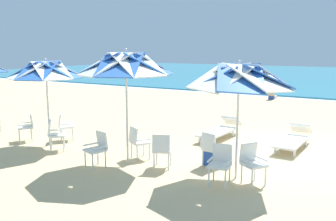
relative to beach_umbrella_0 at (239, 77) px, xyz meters
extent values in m
plane|color=#D3B784|center=(0.48, 2.54, -2.26)|extent=(80.00, 80.00, 0.00)
cube|color=white|center=(0.48, 14.09, -2.25)|extent=(80.00, 0.70, 0.01)
cylinder|color=silver|center=(0.00, 0.00, -1.20)|extent=(0.05, 0.05, 2.12)
cube|color=blue|center=(0.52, 0.22, 0.03)|extent=(1.33, 1.23, 0.55)
cube|color=white|center=(0.22, 0.52, 0.03)|extent=(1.24, 1.29, 0.55)
cube|color=blue|center=(-0.22, 0.52, 0.03)|extent=(1.23, 1.33, 0.55)
cube|color=white|center=(-0.52, 0.22, 0.03)|extent=(1.29, 1.24, 0.55)
cube|color=blue|center=(-0.52, -0.22, 0.03)|extent=(1.33, 1.23, 0.55)
cube|color=white|center=(-0.22, -0.52, 0.03)|extent=(1.24, 1.29, 0.55)
cube|color=blue|center=(0.22, -0.52, 0.03)|extent=(1.23, 1.33, 0.55)
cube|color=white|center=(0.52, -0.22, 0.03)|extent=(1.29, 1.24, 0.55)
sphere|color=silver|center=(0.00, 0.00, 0.33)|extent=(0.08, 0.08, 0.08)
cube|color=white|center=(0.45, -0.16, -1.82)|extent=(0.61, 0.61, 0.05)
cube|color=white|center=(0.29, -0.05, -1.59)|extent=(0.31, 0.40, 0.40)
cube|color=white|center=(0.56, 0.00, -1.71)|extent=(0.35, 0.25, 0.03)
cube|color=white|center=(0.34, -0.33, -1.71)|extent=(0.35, 0.25, 0.03)
cylinder|color=white|center=(0.70, -0.11, -2.05)|extent=(0.04, 0.04, 0.41)
cylinder|color=white|center=(0.50, -0.41, -2.05)|extent=(0.04, 0.04, 0.41)
cylinder|color=white|center=(0.40, 0.08, -2.05)|extent=(0.04, 0.04, 0.41)
cylinder|color=white|center=(0.21, -0.21, -2.05)|extent=(0.04, 0.04, 0.41)
cube|color=white|center=(-0.15, -0.59, -1.82)|extent=(0.49, 0.49, 0.05)
cube|color=white|center=(-0.17, -0.39, -1.59)|extent=(0.43, 0.15, 0.40)
cube|color=white|center=(0.05, -0.56, -1.71)|extent=(0.09, 0.40, 0.03)
cube|color=white|center=(-0.35, -0.61, -1.71)|extent=(0.09, 0.40, 0.03)
cylinder|color=white|center=(0.05, -0.74, -2.05)|extent=(0.04, 0.04, 0.41)
cylinder|color=white|center=(-0.30, -0.78, -2.05)|extent=(0.04, 0.04, 0.41)
cylinder|color=white|center=(0.00, -0.39, -2.05)|extent=(0.04, 0.04, 0.41)
cylinder|color=white|center=(-0.35, -0.43, -2.05)|extent=(0.04, 0.04, 0.41)
cube|color=white|center=(-0.78, 0.52, -1.82)|extent=(0.56, 0.56, 0.05)
cube|color=white|center=(-0.85, 0.33, -1.59)|extent=(0.43, 0.23, 0.40)
cube|color=white|center=(-0.97, 0.59, -1.71)|extent=(0.17, 0.39, 0.03)
cube|color=white|center=(-0.59, 0.46, -1.71)|extent=(0.17, 0.39, 0.03)
cylinder|color=white|center=(-0.89, 0.75, -2.05)|extent=(0.04, 0.04, 0.41)
cylinder|color=white|center=(-0.56, 0.63, -2.05)|extent=(0.04, 0.04, 0.41)
cylinder|color=white|center=(-1.01, 0.41, -2.05)|extent=(0.04, 0.04, 0.41)
cylinder|color=white|center=(-0.68, 0.30, -2.05)|extent=(0.04, 0.04, 0.41)
cylinder|color=silver|center=(-2.69, -0.41, -1.10)|extent=(0.05, 0.05, 2.32)
cube|color=blue|center=(-2.17, -0.19, 0.25)|extent=(1.31, 1.24, 0.54)
cube|color=white|center=(-2.48, 0.12, 0.25)|extent=(1.24, 1.30, 0.54)
cube|color=blue|center=(-2.91, 0.12, 0.25)|extent=(1.24, 1.31, 0.54)
cube|color=white|center=(-3.22, -0.19, 0.25)|extent=(1.30, 1.24, 0.54)
cube|color=blue|center=(-3.22, -0.62, 0.25)|extent=(1.31, 1.24, 0.54)
cube|color=white|center=(-2.91, -0.93, 0.25)|extent=(1.24, 1.30, 0.54)
cube|color=blue|center=(-2.48, -0.93, 0.25)|extent=(1.24, 1.31, 0.54)
cube|color=white|center=(-2.17, -0.62, 0.25)|extent=(1.30, 1.24, 0.54)
sphere|color=silver|center=(-2.69, -0.41, 0.57)|extent=(0.08, 0.08, 0.08)
cube|color=white|center=(-2.67, 0.12, -1.82)|extent=(0.60, 0.60, 0.05)
cube|color=white|center=(-2.77, -0.05, -1.59)|extent=(0.41, 0.29, 0.40)
cube|color=white|center=(-2.85, 0.22, -1.71)|extent=(0.23, 0.36, 0.03)
cube|color=white|center=(-2.50, 0.02, -1.71)|extent=(0.23, 0.36, 0.03)
cylinder|color=white|center=(-2.74, 0.36, -2.05)|extent=(0.04, 0.04, 0.41)
cylinder|color=white|center=(-2.43, 0.19, -2.05)|extent=(0.04, 0.04, 0.41)
cylinder|color=white|center=(-2.91, 0.06, -2.05)|extent=(0.04, 0.04, 0.41)
cylinder|color=white|center=(-2.61, -0.12, -2.05)|extent=(0.04, 0.04, 0.41)
cube|color=white|center=(-1.79, -0.21, -1.82)|extent=(0.57, 0.57, 0.05)
cube|color=white|center=(-1.72, -0.39, -1.59)|extent=(0.42, 0.24, 0.40)
cube|color=white|center=(-1.98, -0.28, -1.71)|extent=(0.19, 0.38, 0.03)
cube|color=white|center=(-1.61, -0.13, -1.71)|extent=(0.19, 0.38, 0.03)
cylinder|color=white|center=(-2.02, -0.11, -2.05)|extent=(0.04, 0.04, 0.41)
cylinder|color=white|center=(-1.69, 0.02, -2.05)|extent=(0.04, 0.04, 0.41)
cylinder|color=white|center=(-1.89, -0.44, -2.05)|extent=(0.04, 0.04, 0.41)
cylinder|color=white|center=(-1.56, -0.31, -2.05)|extent=(0.04, 0.04, 0.41)
cube|color=white|center=(-3.19, -1.05, -1.82)|extent=(0.55, 0.55, 0.05)
cube|color=white|center=(-3.13, -0.86, -1.59)|extent=(0.43, 0.22, 0.40)
cube|color=white|center=(-3.00, -1.11, -1.71)|extent=(0.16, 0.39, 0.03)
cube|color=white|center=(-3.38, -0.99, -1.71)|extent=(0.16, 0.39, 0.03)
cylinder|color=white|center=(-3.07, -1.27, -2.05)|extent=(0.04, 0.04, 0.41)
cylinder|color=white|center=(-3.41, -1.16, -2.05)|extent=(0.04, 0.04, 0.41)
cylinder|color=white|center=(-2.97, -0.93, -2.05)|extent=(0.04, 0.04, 0.41)
cylinder|color=white|center=(-3.30, -0.83, -2.05)|extent=(0.04, 0.04, 0.41)
cylinder|color=silver|center=(-5.78, -0.17, -1.21)|extent=(0.05, 0.05, 2.10)
cube|color=blue|center=(-5.29, 0.03, 0.00)|extent=(1.21, 1.15, 0.49)
cube|color=white|center=(-5.58, 0.32, 0.00)|extent=(1.15, 1.21, 0.49)
cube|color=blue|center=(-5.98, 0.32, 0.00)|extent=(1.15, 1.21, 0.49)
cube|color=white|center=(-6.27, 0.03, 0.00)|extent=(1.21, 1.15, 0.49)
cube|color=blue|center=(-6.27, -0.37, 0.00)|extent=(1.21, 1.15, 0.49)
cube|color=white|center=(-5.98, -0.66, 0.00)|extent=(1.15, 1.21, 0.49)
cube|color=blue|center=(-5.58, -0.66, 0.00)|extent=(1.15, 1.21, 0.49)
cube|color=white|center=(-5.29, -0.37, 0.00)|extent=(1.21, 1.15, 0.49)
sphere|color=silver|center=(-5.78, -0.17, 0.30)|extent=(0.08, 0.08, 0.08)
cube|color=white|center=(-5.77, 0.53, -1.82)|extent=(0.62, 0.62, 0.05)
cube|color=white|center=(-5.92, 0.39, -1.59)|extent=(0.36, 0.37, 0.40)
cube|color=white|center=(-5.91, 0.67, -1.71)|extent=(0.31, 0.31, 0.03)
cube|color=white|center=(-5.63, 0.38, -1.71)|extent=(0.31, 0.31, 0.03)
cylinder|color=white|center=(-5.77, 0.78, -2.05)|extent=(0.04, 0.04, 0.41)
cylinder|color=white|center=(-5.53, 0.52, -2.05)|extent=(0.04, 0.04, 0.41)
cylinder|color=white|center=(-6.02, 0.53, -2.05)|extent=(0.04, 0.04, 0.41)
cylinder|color=white|center=(-5.78, 0.28, -2.05)|extent=(0.04, 0.04, 0.41)
cube|color=white|center=(-6.81, -0.22, -1.82)|extent=(0.61, 0.61, 0.05)
cube|color=white|center=(-6.70, -0.06, -1.59)|extent=(0.40, 0.32, 0.40)
cube|color=white|center=(-6.65, -0.34, -1.71)|extent=(0.26, 0.35, 0.03)
cube|color=white|center=(-6.97, -0.11, -1.71)|extent=(0.26, 0.35, 0.03)
cylinder|color=white|center=(-6.77, -0.47, -2.05)|extent=(0.04, 0.04, 0.41)
cylinder|color=white|center=(-7.06, -0.27, -2.05)|extent=(0.04, 0.04, 0.41)
cylinder|color=white|center=(-6.57, -0.18, -2.05)|extent=(0.04, 0.04, 0.41)
cylinder|color=white|center=(-6.85, 0.02, -2.05)|extent=(0.04, 0.04, 0.41)
cube|color=white|center=(-5.14, -0.45, -1.82)|extent=(0.62, 0.62, 0.05)
cube|color=white|center=(-5.28, -0.59, -1.59)|extent=(0.36, 0.37, 0.40)
cube|color=white|center=(-5.28, -0.31, -1.71)|extent=(0.31, 0.30, 0.03)
cube|color=white|center=(-5.00, -0.60, -1.71)|extent=(0.31, 0.30, 0.03)
cylinder|color=white|center=(-5.13, -0.20, -2.05)|extent=(0.04, 0.04, 0.41)
cylinder|color=white|center=(-4.89, -0.46, -2.05)|extent=(0.04, 0.04, 0.41)
cylinder|color=white|center=(-5.39, -0.45, -2.05)|extent=(0.04, 0.04, 0.41)
cylinder|color=white|center=(-5.14, -0.70, -2.05)|extent=(0.04, 0.04, 0.41)
cylinder|color=white|center=(-8.56, 0.12, -2.05)|extent=(0.04, 0.04, 0.41)
cube|color=white|center=(0.56, 2.95, -2.01)|extent=(0.71, 1.73, 0.06)
cube|color=white|center=(0.61, 4.00, -1.82)|extent=(0.63, 0.50, 0.36)
cube|color=white|center=(0.79, 2.30, -2.15)|extent=(0.06, 0.06, 0.22)
cube|color=white|center=(0.28, 2.32, -2.15)|extent=(0.06, 0.06, 0.22)
cube|color=white|center=(0.84, 3.57, -2.15)|extent=(0.06, 0.06, 0.22)
cube|color=white|center=(0.33, 3.60, -2.15)|extent=(0.06, 0.06, 0.22)
cube|color=white|center=(-1.73, 2.99, -2.01)|extent=(0.77, 1.75, 0.06)
cube|color=white|center=(-1.65, 4.04, -1.82)|extent=(0.64, 0.53, 0.36)
cube|color=white|center=(-1.53, 2.33, -2.15)|extent=(0.06, 0.06, 0.22)
cube|color=white|center=(-2.04, 2.37, -2.15)|extent=(0.06, 0.06, 0.22)
cube|color=white|center=(-1.43, 3.60, -2.15)|extent=(0.06, 0.06, 0.22)
cube|color=white|center=(-1.94, 3.64, -2.15)|extent=(0.06, 0.06, 0.22)
cube|color=blue|center=(-0.78, 0.63, -2.08)|extent=(0.48, 0.32, 0.36)
cube|color=white|center=(-0.78, 0.63, -1.88)|extent=(0.50, 0.34, 0.04)
cube|color=#2D4CA5|center=(-2.68, 13.01, -2.16)|extent=(0.30, 0.24, 0.20)
cube|color=beige|center=(-2.68, 12.99, -1.80)|extent=(0.30, 0.25, 0.54)
sphere|color=beige|center=(-2.68, 12.98, -1.44)|extent=(0.20, 0.20, 0.20)
cube|color=beige|center=(-2.68, 13.41, -2.19)|extent=(0.26, 0.76, 0.14)
camera|label=1|loc=(2.64, -7.40, 0.62)|focal=38.71mm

